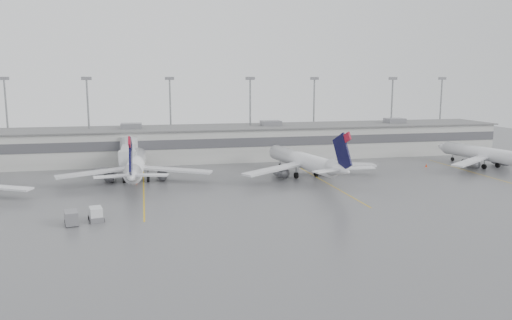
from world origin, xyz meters
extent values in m
plane|color=#565658|center=(0.00, 0.00, 0.00)|extent=(260.00, 260.00, 0.00)
cube|color=#A2A29D|center=(0.00, 58.00, 4.00)|extent=(150.00, 16.00, 8.00)
cube|color=#47474C|center=(0.00, 49.95, 5.00)|extent=(150.00, 0.15, 2.20)
cube|color=#606060|center=(0.00, 58.00, 8.05)|extent=(152.00, 17.00, 0.30)
cube|color=slate|center=(50.00, 58.00, 8.80)|extent=(5.00, 4.00, 1.30)
cylinder|color=gray|center=(-50.00, 67.50, 10.00)|extent=(0.44, 0.44, 20.00)
cube|color=slate|center=(-50.00, 67.50, 20.20)|extent=(2.40, 0.50, 0.80)
cylinder|color=gray|center=(-30.00, 60.00, 10.00)|extent=(0.44, 0.44, 20.00)
cube|color=slate|center=(-30.00, 60.00, 20.20)|extent=(2.40, 0.50, 0.80)
cylinder|color=gray|center=(-10.00, 67.50, 10.00)|extent=(0.44, 0.44, 20.00)
cube|color=slate|center=(-10.00, 67.50, 20.20)|extent=(2.40, 0.50, 0.80)
cylinder|color=gray|center=(10.00, 60.00, 10.00)|extent=(0.44, 0.44, 20.00)
cube|color=slate|center=(10.00, 60.00, 20.20)|extent=(2.40, 0.50, 0.80)
cylinder|color=gray|center=(30.00, 67.50, 10.00)|extent=(0.44, 0.44, 20.00)
cube|color=slate|center=(30.00, 67.50, 20.20)|extent=(2.40, 0.50, 0.80)
cylinder|color=gray|center=(50.00, 60.00, 10.00)|extent=(0.44, 0.44, 20.00)
cube|color=slate|center=(50.00, 60.00, 20.20)|extent=(2.40, 0.50, 0.80)
cylinder|color=gray|center=(70.00, 67.50, 10.00)|extent=(0.44, 0.44, 20.00)
cube|color=slate|center=(70.00, 67.50, 20.20)|extent=(2.40, 0.50, 0.80)
cylinder|color=#9FA1A4|center=(-20.50, 50.00, 3.50)|extent=(4.00, 4.00, 7.00)
cube|color=#9FA1A4|center=(-20.50, 43.50, 4.30)|extent=(2.80, 13.00, 2.60)
cube|color=#9FA1A4|center=(-20.50, 36.00, 4.30)|extent=(3.40, 2.40, 3.00)
cylinder|color=gray|center=(-20.50, 36.00, 1.40)|extent=(0.70, 0.70, 2.80)
cube|color=black|center=(-20.50, 36.00, 0.35)|extent=(2.20, 1.20, 0.70)
cube|color=gold|center=(-17.50, 24.00, 0.01)|extent=(0.25, 40.00, 0.01)
cube|color=gold|center=(17.50, 24.00, 0.01)|extent=(0.25, 40.00, 0.01)
cube|color=gold|center=(52.50, 24.00, 0.01)|extent=(0.25, 40.00, 0.01)
cylinder|color=silver|center=(-18.80, 34.53, 3.30)|extent=(4.30, 24.33, 3.30)
cone|color=silver|center=(-18.23, 48.17, 3.30)|extent=(3.43, 3.22, 3.30)
cone|color=silver|center=(-19.40, 19.91, 3.74)|extent=(3.53, 5.64, 3.30)
cube|color=silver|center=(-26.62, 31.77, 2.42)|extent=(14.55, 6.61, 0.39)
cube|color=silver|center=(-11.23, 31.14, 2.42)|extent=(14.41, 7.66, 0.39)
cube|color=black|center=(-19.43, 19.36, 6.93)|extent=(0.59, 6.21, 7.20)
cube|color=maroon|center=(-19.49, 17.93, 9.80)|extent=(0.42, 2.24, 2.09)
cylinder|color=black|center=(-18.39, 44.43, 0.50)|extent=(0.43, 1.01, 0.99)
cylinder|color=black|center=(-21.20, 32.43, 0.61)|extent=(0.55, 1.23, 1.21)
cylinder|color=black|center=(-16.58, 32.24, 0.61)|extent=(0.55, 1.23, 1.21)
cylinder|color=silver|center=(14.87, 31.89, 3.35)|extent=(7.75, 24.73, 3.35)
cone|color=silver|center=(12.36, 45.49, 3.35)|extent=(3.86, 3.68, 3.35)
cone|color=silver|center=(17.57, 17.31, 3.79)|extent=(4.30, 6.09, 3.35)
cube|color=silver|center=(7.76, 27.40, 2.45)|extent=(14.12, 9.46, 0.39)
cube|color=silver|center=(23.12, 30.24, 2.45)|extent=(14.75, 4.77, 0.39)
cube|color=black|center=(17.67, 16.76, 7.03)|extent=(1.47, 6.24, 7.29)
cube|color=maroon|center=(17.93, 15.33, 9.92)|extent=(0.74, 2.28, 2.12)
cylinder|color=black|center=(13.05, 41.76, 0.50)|extent=(0.57, 1.06, 1.00)
cylinder|color=black|center=(12.98, 29.27, 0.61)|extent=(0.72, 1.30, 1.23)
cylinder|color=black|center=(17.58, 30.12, 0.61)|extent=(0.72, 1.30, 1.23)
cylinder|color=silver|center=(59.19, 32.51, 3.09)|extent=(7.67, 22.83, 3.09)
cone|color=silver|center=(56.58, 45.02, 3.09)|extent=(3.62, 3.46, 3.09)
cube|color=silver|center=(52.72, 28.20, 2.27)|extent=(12.96, 8.99, 0.36)
cylinder|color=black|center=(57.29, 41.59, 0.46)|extent=(0.54, 0.98, 0.93)
cylinder|color=black|center=(57.49, 30.05, 0.57)|extent=(0.69, 1.20, 1.13)
cylinder|color=black|center=(61.73, 30.93, 0.57)|extent=(0.69, 1.20, 1.13)
cube|color=silver|center=(-24.22, 6.12, 0.99)|extent=(2.14, 2.92, 1.99)
cube|color=slate|center=(-24.22, 6.12, 0.39)|extent=(2.44, 3.40, 0.77)
cylinder|color=black|center=(-25.30, 7.03, 0.31)|extent=(0.36, 0.65, 0.62)
cylinder|color=black|center=(-23.57, 7.38, 0.31)|extent=(0.36, 0.65, 0.62)
cylinder|color=black|center=(-24.87, 4.87, 0.31)|extent=(0.36, 0.65, 0.62)
cylinder|color=black|center=(-23.14, 5.21, 0.31)|extent=(0.36, 0.65, 0.62)
cube|color=slate|center=(-27.42, 4.92, 1.02)|extent=(2.28, 3.29, 1.83)
cylinder|color=black|center=(-28.37, 5.83, 0.30)|extent=(0.35, 0.64, 0.60)
cylinder|color=black|center=(-26.47, 4.02, 0.30)|extent=(0.35, 0.64, 0.60)
cube|color=silver|center=(-19.44, 44.25, 0.95)|extent=(3.12, 2.55, 1.91)
cube|color=silver|center=(17.94, 41.25, 0.80)|extent=(2.60, 2.10, 1.60)
cube|color=slate|center=(-25.85, 39.53, 0.89)|extent=(2.76, 3.33, 1.79)
cone|color=#EC3404|center=(-18.89, 30.92, 0.33)|extent=(0.41, 0.41, 0.65)
cone|color=#EC3404|center=(18.60, 35.95, 0.35)|extent=(0.45, 0.45, 0.71)
cone|color=#EC3404|center=(46.29, 35.39, 0.38)|extent=(0.47, 0.47, 0.75)
camera|label=1|loc=(-17.15, -66.42, 20.20)|focal=35.00mm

